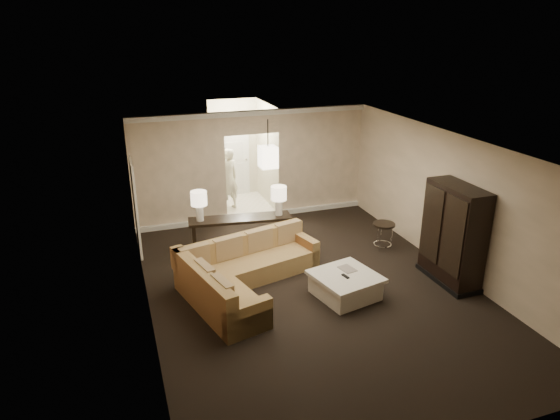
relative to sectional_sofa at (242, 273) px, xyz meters
name	(u,v)px	position (x,y,z in m)	size (l,w,h in m)	color
ground	(312,290)	(1.24, -0.48, -0.34)	(8.00, 8.00, 0.00)	black
wall_back	(253,166)	(1.24, 3.52, 1.06)	(6.00, 0.04, 2.80)	beige
wall_front	(453,351)	(1.24, -4.48, 1.06)	(6.00, 0.04, 2.80)	beige
wall_left	(144,245)	(-1.76, -0.48, 1.06)	(0.04, 8.00, 2.80)	beige
wall_right	(452,204)	(4.24, -0.48, 1.06)	(0.04, 8.00, 2.80)	beige
ceiling	(315,147)	(1.24, -0.48, 2.46)	(6.00, 8.00, 0.02)	white
crown_molding	(252,113)	(1.24, 3.47, 2.39)	(6.00, 0.10, 0.12)	silver
baseboard	(254,216)	(1.24, 3.47, -0.28)	(6.00, 0.10, 0.12)	silver
side_door	(136,208)	(-1.73, 2.32, 0.71)	(0.05, 0.90, 2.10)	white
foyer	(239,157)	(1.24, 4.86, 0.96)	(1.44, 2.02, 2.80)	white
sectional_sofa	(242,273)	(0.00, 0.00, 0.00)	(3.00, 2.83, 0.86)	brown
coffee_table	(345,285)	(1.74, -0.88, -0.11)	(1.31, 1.31, 0.46)	silver
console_table	(240,232)	(0.37, 1.52, 0.17)	(2.25, 0.79, 0.85)	black
armoire	(453,237)	(3.93, -1.00, 0.60)	(0.59, 1.37, 1.97)	black
drink_table	(384,231)	(3.46, 0.72, 0.10)	(0.49, 0.49, 0.61)	black
table_lamp_left	(199,201)	(-0.47, 1.64, 0.95)	(0.34, 0.34, 0.65)	silver
table_lamp_right	(279,196)	(1.22, 1.41, 0.95)	(0.34, 0.34, 0.65)	silver
pendant_light	(268,157)	(1.24, 2.22, 1.61)	(0.38, 0.38, 1.09)	black
person	(228,176)	(0.79, 4.37, 0.59)	(0.67, 0.45, 1.87)	beige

